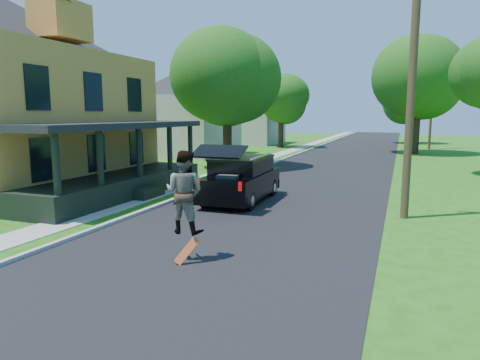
% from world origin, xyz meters
% --- Properties ---
extents(ground, '(140.00, 140.00, 0.00)m').
position_xyz_m(ground, '(0.00, 0.00, 0.00)').
color(ground, '#255310').
rests_on(ground, ground).
extents(street, '(8.00, 120.00, 0.02)m').
position_xyz_m(street, '(0.00, 20.00, 0.00)').
color(street, black).
rests_on(street, ground).
extents(curb, '(0.15, 120.00, 0.12)m').
position_xyz_m(curb, '(-4.05, 20.00, 0.00)').
color(curb, '#A6A7A1').
rests_on(curb, ground).
extents(sidewalk, '(1.30, 120.00, 0.03)m').
position_xyz_m(sidewalk, '(-5.60, 20.00, 0.00)').
color(sidewalk, gray).
rests_on(sidewalk, ground).
extents(front_walk, '(6.50, 1.20, 0.03)m').
position_xyz_m(front_walk, '(-9.50, 6.00, 0.00)').
color(front_walk, gray).
rests_on(front_walk, ground).
extents(main_house, '(15.56, 15.56, 10.10)m').
position_xyz_m(main_house, '(-12.80, 5.99, 4.92)').
color(main_house, '#E59843').
rests_on(main_house, ground).
extents(neighbor_house_mid, '(12.78, 12.78, 8.30)m').
position_xyz_m(neighbor_house_mid, '(-13.50, 24.00, 4.19)').
color(neighbor_house_mid, '#A8A094').
rests_on(neighbor_house_mid, ground).
extents(neighbor_house_far, '(12.78, 12.78, 8.30)m').
position_xyz_m(neighbor_house_far, '(-13.50, 40.00, 4.19)').
color(neighbor_house_far, '#A8A094').
rests_on(neighbor_house_far, ground).
extents(black_suv, '(2.07, 5.16, 2.39)m').
position_xyz_m(black_suv, '(-1.54, 6.69, 0.91)').
color(black_suv, black).
rests_on(black_suv, ground).
extents(skateboarder, '(0.96, 0.76, 1.96)m').
position_xyz_m(skateboarder, '(-0.34, -0.32, 1.64)').
color(skateboarder, black).
rests_on(skateboarder, ground).
extents(skateboard, '(0.51, 0.37, 0.64)m').
position_xyz_m(skateboard, '(-0.13, -0.63, 0.31)').
color(skateboard, '#BA3D10').
rests_on(skateboard, ground).
extents(tree_left_mid, '(7.83, 7.97, 9.73)m').
position_xyz_m(tree_left_mid, '(-6.51, 17.32, 6.29)').
color(tree_left_mid, black).
rests_on(tree_left_mid, ground).
extents(tree_left_far, '(5.94, 6.10, 7.89)m').
position_xyz_m(tree_left_far, '(-7.69, 35.08, 5.22)').
color(tree_left_far, black).
rests_on(tree_left_far, ground).
extents(tree_right_mid, '(7.63, 7.56, 11.04)m').
position_xyz_m(tree_right_mid, '(5.46, 31.98, 7.03)').
color(tree_right_mid, black).
rests_on(tree_right_mid, ground).
extents(tree_right_far, '(6.76, 6.91, 7.77)m').
position_xyz_m(tree_right_far, '(4.98, 46.41, 4.85)').
color(tree_right_far, black).
rests_on(tree_right_far, ground).
extents(utility_pole_near, '(1.60, 0.41, 8.87)m').
position_xyz_m(utility_pole_near, '(4.59, 6.00, 4.58)').
color(utility_pole_near, '#432F1F').
rests_on(utility_pole_near, ground).
extents(utility_pole_far, '(1.53, 0.27, 9.41)m').
position_xyz_m(utility_pole_far, '(7.00, 38.24, 4.84)').
color(utility_pole_far, '#432F1F').
rests_on(utility_pole_far, ground).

